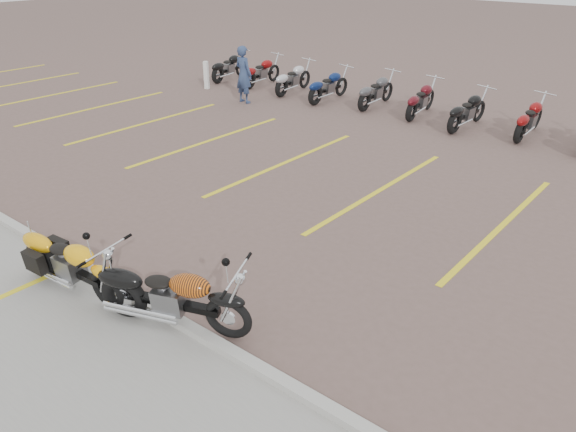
# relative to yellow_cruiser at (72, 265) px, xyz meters

# --- Properties ---
(ground) EXTENTS (100.00, 100.00, 0.00)m
(ground) POSITION_rel_yellow_cruiser_xyz_m (1.59, 2.42, -0.46)
(ground) COLOR brown
(ground) RESTS_ON ground
(curb) EXTENTS (60.00, 0.18, 0.12)m
(curb) POSITION_rel_yellow_cruiser_xyz_m (1.59, 0.42, -0.40)
(curb) COLOR #ADAAA3
(curb) RESTS_ON ground
(parking_stripes) EXTENTS (38.00, 5.50, 0.01)m
(parking_stripes) POSITION_rel_yellow_cruiser_xyz_m (1.59, 6.42, -0.46)
(parking_stripes) COLOR yellow
(parking_stripes) RESTS_ON ground
(yellow_cruiser) EXTENTS (2.26, 0.39, 0.93)m
(yellow_cruiser) POSITION_rel_yellow_cruiser_xyz_m (0.00, 0.00, 0.00)
(yellow_cruiser) COLOR black
(yellow_cruiser) RESTS_ON ground
(flame_cruiser) EXTENTS (2.21, 0.95, 0.95)m
(flame_cruiser) POSITION_rel_yellow_cruiser_xyz_m (1.85, 0.39, 0.01)
(flame_cruiser) COLOR black
(flame_cruiser) RESTS_ON ground
(person_a) EXTENTS (0.72, 0.50, 1.87)m
(person_a) POSITION_rel_yellow_cruiser_xyz_m (-5.91, 10.06, 0.48)
(person_a) COLOR navy
(person_a) RESTS_ON ground
(bollard) EXTENTS (0.20, 0.20, 1.00)m
(bollard) POSITION_rel_yellow_cruiser_xyz_m (-8.36, 10.63, 0.04)
(bollard) COLOR white
(bollard) RESTS_ON ground
(bg_bike_row) EXTENTS (18.90, 2.03, 1.10)m
(bg_bike_row) POSITION_rel_yellow_cruiser_xyz_m (0.28, 12.21, 0.09)
(bg_bike_row) COLOR black
(bg_bike_row) RESTS_ON ground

